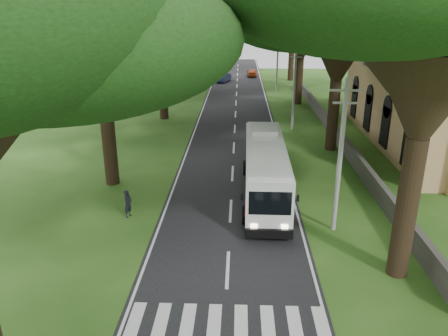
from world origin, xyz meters
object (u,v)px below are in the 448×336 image
pedestrian (128,204)px  pole_far (277,61)px  distant_car_b (223,77)px  coach_bus (265,168)px  pole_near (340,155)px  pole_mid (294,86)px  distant_car_c (252,73)px

pedestrian → pole_far: bearing=1.9°
pole_far → distant_car_b: size_ratio=1.99×
coach_bus → pole_near: bearing=-50.5°
pole_far → pole_mid: bearing=-90.0°
coach_bus → pedestrian: size_ratio=7.16×
distant_car_b → pole_near: bearing=-65.2°
distant_car_c → pole_far: bearing=103.6°
pole_near → distant_car_c: pole_near is taller
coach_bus → pole_mid: bearing=78.4°
pole_near → distant_car_b: size_ratio=1.99×
coach_bus → pedestrian: 8.48m
distant_car_b → distant_car_c: bearing=67.7°
distant_car_b → pedestrian: pedestrian is taller
pole_mid → coach_bus: 16.26m
distant_car_b → coach_bus: bearing=-68.8°
pole_near → pedestrian: bearing=174.5°
distant_car_c → coach_bus: bearing=90.8°
pole_near → pole_far: (0.00, 40.00, 0.00)m
pole_near → pole_far: size_ratio=1.00×
pole_far → pole_near: bearing=-90.0°
pole_mid → pedestrian: 22.26m
pole_near → pole_far: same height
coach_bus → distant_car_b: coach_bus is taller
pedestrian → pole_mid: bearing=-12.7°
pole_near → coach_bus: (-3.44, 4.28, -2.36)m
pole_mid → distant_car_c: 34.17m
pole_mid → distant_car_b: pole_mid is taller
pole_mid → coach_bus: (-3.44, -15.72, -2.36)m
pole_mid → pedestrian: size_ratio=4.99×
pedestrian → pole_near: bearing=-77.5°
pole_near → pole_mid: bearing=90.0°
distant_car_c → pedestrian: size_ratio=2.55×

